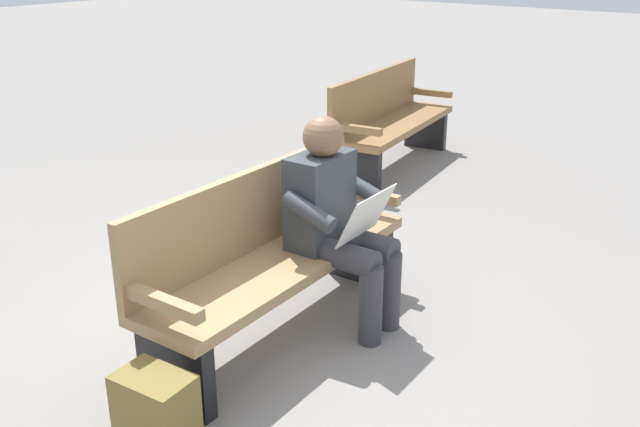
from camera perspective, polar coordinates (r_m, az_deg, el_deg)
ground_plane at (r=3.98m, az=-3.04°, el=-9.57°), size 40.00×40.00×0.00m
bench_near at (r=3.80m, az=-4.02°, el=-3.31°), size 1.82×0.55×0.90m
person_seated at (r=3.83m, az=1.38°, el=-0.35°), size 0.58×0.58×1.18m
backpack at (r=3.16m, az=-13.04°, el=-15.42°), size 0.28×0.34×0.36m
bench_far at (r=6.70m, az=5.59°, el=7.58°), size 1.85×0.72×0.90m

